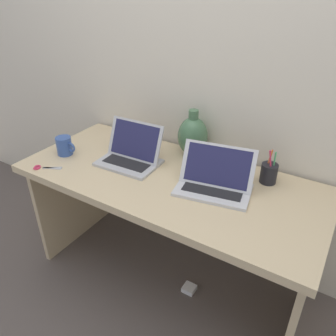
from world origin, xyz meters
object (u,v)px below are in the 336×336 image
object	(u,v)px
laptop_left	(132,152)
pen_cup	(269,173)
coffee_mug	(65,146)
laptop_right	(215,179)
green_vase	(193,136)
power_brick	(189,288)
scissors	(42,168)

from	to	relation	value
laptop_left	pen_cup	distance (m)	0.71
coffee_mug	pen_cup	bearing A→B (deg)	16.34
laptop_right	pen_cup	world-z (taller)	laptop_right
laptop_right	coffee_mug	size ratio (longest dim) A/B	2.99
pen_cup	coffee_mug	bearing A→B (deg)	-163.66
laptop_right	green_vase	world-z (taller)	green_vase
laptop_left	power_brick	size ratio (longest dim) A/B	4.61
laptop_left	power_brick	distance (m)	0.85
coffee_mug	scissors	xyz separation A→B (m)	(0.01, -0.18, -0.05)
green_vase	pen_cup	world-z (taller)	green_vase
power_brick	laptop_left	bearing A→B (deg)	172.20
laptop_left	laptop_right	xyz separation A→B (m)	(0.49, -0.01, -0.00)
laptop_right	power_brick	world-z (taller)	laptop_right
pen_cup	scissors	distance (m)	1.15
laptop_right	pen_cup	xyz separation A→B (m)	(0.20, 0.19, -0.00)
coffee_mug	power_brick	distance (m)	1.08
laptop_left	pen_cup	size ratio (longest dim) A/B	1.82
laptop_left	power_brick	world-z (taller)	laptop_left
laptop_left	laptop_right	distance (m)	0.49
laptop_left	pen_cup	world-z (taller)	laptop_left
green_vase	coffee_mug	bearing A→B (deg)	-148.06
laptop_left	green_vase	bearing A→B (deg)	46.77
laptop_right	coffee_mug	xyz separation A→B (m)	(-0.86, -0.12, -0.00)
laptop_right	power_brick	xyz separation A→B (m)	(-0.08, -0.05, -0.75)
pen_cup	power_brick	bearing A→B (deg)	-139.50
power_brick	green_vase	bearing A→B (deg)	119.62
laptop_left	coffee_mug	xyz separation A→B (m)	(-0.37, -0.13, -0.00)
green_vase	pen_cup	distance (m)	0.46
coffee_mug	laptop_left	bearing A→B (deg)	19.02
pen_cup	power_brick	world-z (taller)	pen_cup
pen_cup	scissors	bearing A→B (deg)	-154.98
pen_cup	scissors	size ratio (longest dim) A/B	1.27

